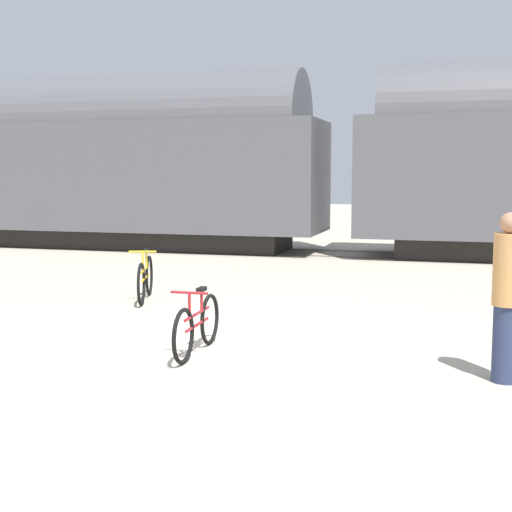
{
  "coord_description": "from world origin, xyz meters",
  "views": [
    {
      "loc": [
        3.03,
        -8.29,
        2.2
      ],
      "look_at": [
        0.5,
        0.65,
        1.1
      ],
      "focal_mm": 50.0,
      "sensor_mm": 36.0,
      "label": 1
    }
  ],
  "objects_px": {
    "freight_train": "(341,157)",
    "bicycle_yellow": "(145,278)",
    "person_in_tan": "(507,297)",
    "bicycle_maroon": "(197,325)"
  },
  "relations": [
    {
      "from": "freight_train",
      "to": "person_in_tan",
      "type": "height_order",
      "value": "freight_train"
    },
    {
      "from": "freight_train",
      "to": "bicycle_maroon",
      "type": "height_order",
      "value": "freight_train"
    },
    {
      "from": "bicycle_yellow",
      "to": "freight_train",
      "type": "bearing_deg",
      "value": 75.05
    },
    {
      "from": "bicycle_yellow",
      "to": "bicycle_maroon",
      "type": "bearing_deg",
      "value": -56.06
    },
    {
      "from": "freight_train",
      "to": "bicycle_yellow",
      "type": "bearing_deg",
      "value": -104.95
    },
    {
      "from": "bicycle_maroon",
      "to": "person_in_tan",
      "type": "bearing_deg",
      "value": -3.59
    },
    {
      "from": "freight_train",
      "to": "bicycle_maroon",
      "type": "relative_size",
      "value": 33.57
    },
    {
      "from": "person_in_tan",
      "to": "bicycle_yellow",
      "type": "bearing_deg",
      "value": -161.19
    },
    {
      "from": "freight_train",
      "to": "person_in_tan",
      "type": "bearing_deg",
      "value": -72.45
    },
    {
      "from": "freight_train",
      "to": "person_in_tan",
      "type": "xyz_separation_m",
      "value": [
        3.56,
        -11.25,
        -1.68
      ]
    }
  ]
}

